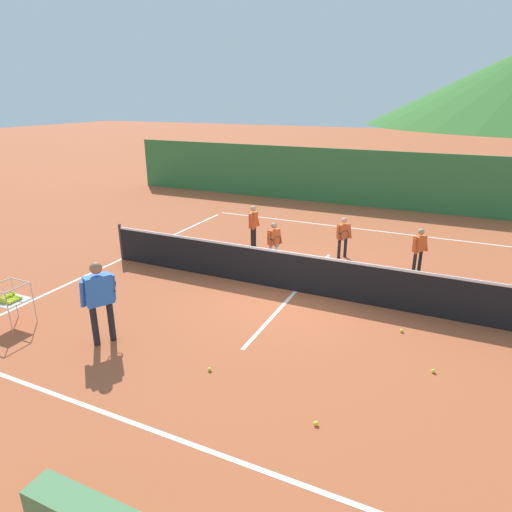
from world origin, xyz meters
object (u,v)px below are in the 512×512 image
object	(u,v)px
tennis_ball_2	(210,369)
student_0	(253,223)
instructor	(100,295)
ball_cart	(10,299)
tennis_ball_5	(316,423)
student_3	(419,247)
tennis_ball_1	(433,371)
tennis_ball_4	(401,331)
student_1	(274,240)
student_2	(343,234)
tennis_net	(296,272)

from	to	relation	value
tennis_ball_2	student_0	bearing A→B (deg)	108.66
instructor	tennis_ball_2	world-z (taller)	instructor
ball_cart	tennis_ball_5	bearing A→B (deg)	-2.04
student_3	tennis_ball_2	bearing A→B (deg)	-113.45
student_0	instructor	bearing A→B (deg)	-91.55
ball_cart	tennis_ball_5	distance (m)	6.49
tennis_ball_5	ball_cart	bearing A→B (deg)	177.96
tennis_ball_1	tennis_ball_4	bearing A→B (deg)	119.64
student_1	tennis_ball_5	world-z (taller)	student_1
tennis_ball_1	tennis_ball_4	distance (m)	1.37
student_0	student_2	xyz separation A→B (m)	(2.73, 0.20, -0.07)
student_0	student_3	xyz separation A→B (m)	(4.80, -0.06, -0.07)
student_0	tennis_ball_4	size ratio (longest dim) A/B	19.30
instructor	tennis_ball_4	xyz separation A→B (m)	(5.06, 2.74, -0.94)
tennis_ball_2	tennis_ball_4	size ratio (longest dim) A/B	1.00
ball_cart	tennis_ball_4	distance (m)	7.82
student_2	tennis_ball_2	world-z (taller)	student_2
student_1	ball_cart	xyz separation A→B (m)	(-3.45, -5.42, -0.13)
ball_cart	tennis_ball_1	size ratio (longest dim) A/B	13.22
student_1	tennis_ball_4	distance (m)	4.51
student_1	tennis_ball_4	size ratio (longest dim) A/B	17.61
tennis_ball_1	tennis_ball_4	xyz separation A→B (m)	(-0.68, 1.19, 0.00)
tennis_ball_4	tennis_net	bearing A→B (deg)	159.52
tennis_net	tennis_ball_5	size ratio (longest dim) A/B	155.66
tennis_net	instructor	xyz separation A→B (m)	(-2.49, -3.70, 0.47)
tennis_net	tennis_ball_4	size ratio (longest dim) A/B	155.66
tennis_net	student_3	bearing A→B (deg)	45.23
student_0	tennis_ball_2	size ratio (longest dim) A/B	19.30
student_1	tennis_ball_1	size ratio (longest dim) A/B	17.61
tennis_ball_2	tennis_ball_5	distance (m)	2.11
student_2	tennis_ball_5	world-z (taller)	student_2
student_3	student_2	bearing A→B (deg)	172.79
tennis_ball_2	tennis_ball_4	xyz separation A→B (m)	(2.78, 2.74, 0.00)
ball_cart	tennis_ball_4	size ratio (longest dim) A/B	13.22
tennis_ball_4	student_2	bearing A→B (deg)	120.15
student_2	ball_cart	xyz separation A→B (m)	(-5.03, -6.74, -0.13)
tennis_ball_2	student_3	bearing A→B (deg)	66.55
tennis_ball_4	tennis_ball_1	bearing A→B (deg)	-60.36
instructor	tennis_ball_4	size ratio (longest dim) A/B	23.87
tennis_net	student_2	bearing A→B (deg)	81.64
student_3	tennis_ball_4	world-z (taller)	student_3
ball_cart	tennis_ball_2	distance (m)	4.46
student_3	ball_cart	xyz separation A→B (m)	(-7.11, -6.48, -0.13)
instructor	tennis_ball_1	size ratio (longest dim) A/B	23.87
instructor	student_2	distance (m)	7.09
tennis_ball_1	tennis_ball_5	world-z (taller)	same
tennis_ball_2	tennis_ball_5	xyz separation A→B (m)	(2.04, -0.51, 0.00)
student_2	ball_cart	distance (m)	8.41
tennis_ball_1	tennis_net	bearing A→B (deg)	146.49
tennis_ball_2	tennis_ball_5	bearing A→B (deg)	-14.05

